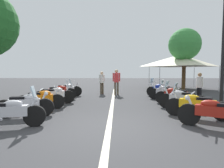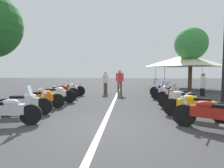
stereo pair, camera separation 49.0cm
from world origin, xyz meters
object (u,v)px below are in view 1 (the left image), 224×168
at_px(motorcycle_left_row_3, 54,95).
at_px(motorcycle_left_row_5, 66,89).
at_px(motorcycle_right_row_4, 166,92).
at_px(bystander_2, 199,85).
at_px(motorcycle_right_row_1, 196,105).
at_px(event_tent, 180,61).
at_px(motorcycle_right_row_0, 217,113).
at_px(bystander_0, 116,80).
at_px(street_lamp_twin_globe, 224,27).
at_px(motorcycle_left_row_4, 59,92).
at_px(roadside_tree_0, 185,45).
at_px(bystander_1, 102,81).
at_px(motorcycle_right_row_5, 161,90).
at_px(motorcycle_right_row_3, 175,95).
at_px(motorcycle_left_row_1, 25,104).
at_px(motorcycle_right_row_2, 182,99).
at_px(motorcycle_left_row_0, 8,112).
at_px(motorcycle_left_row_2, 41,99).

height_order(motorcycle_left_row_3, motorcycle_left_row_5, motorcycle_left_row_3).
height_order(motorcycle_right_row_4, bystander_2, bystander_2).
relative_size(motorcycle_right_row_1, event_tent, 0.37).
xyz_separation_m(motorcycle_left_row_5, motorcycle_right_row_0, (-6.44, -6.12, -0.00)).
bearing_deg(motorcycle_left_row_5, bystander_0, -1.35).
xyz_separation_m(motorcycle_right_row_0, street_lamp_twin_globe, (2.34, -1.46, 2.94)).
relative_size(street_lamp_twin_globe, bystander_0, 2.82).
distance_m(motorcycle_left_row_4, street_lamp_twin_globe, 8.56).
bearing_deg(motorcycle_right_row_0, bystander_0, -38.61).
relative_size(motorcycle_right_row_0, roadside_tree_0, 0.36).
bearing_deg(bystander_1, motorcycle_right_row_5, 19.95).
bearing_deg(roadside_tree_0, motorcycle_right_row_3, 157.15).
xyz_separation_m(motorcycle_left_row_3, motorcycle_left_row_4, (1.22, 0.17, 0.00)).
xyz_separation_m(motorcycle_right_row_4, bystander_1, (2.79, 3.86, 0.49)).
xyz_separation_m(motorcycle_right_row_0, bystander_0, (7.43, 2.85, 0.58)).
distance_m(motorcycle_left_row_3, event_tent, 12.34).
distance_m(motorcycle_left_row_1, roadside_tree_0, 13.65).
distance_m(motorcycle_right_row_2, street_lamp_twin_globe, 3.30).
distance_m(motorcycle_left_row_4, motorcycle_right_row_4, 6.08).
height_order(motorcycle_left_row_1, motorcycle_left_row_4, motorcycle_left_row_4).
height_order(motorcycle_left_row_0, street_lamp_twin_globe, street_lamp_twin_globe).
height_order(motorcycle_left_row_3, roadside_tree_0, roadside_tree_0).
bearing_deg(motorcycle_left_row_5, motorcycle_left_row_0, -106.59).
distance_m(motorcycle_right_row_0, bystander_1, 8.81).
distance_m(bystander_1, event_tent, 8.23).
xyz_separation_m(motorcycle_right_row_5, event_tent, (5.59, -3.03, 2.18)).
distance_m(motorcycle_right_row_1, motorcycle_right_row_4, 3.87).
bearing_deg(motorcycle_right_row_2, motorcycle_right_row_0, 123.04).
height_order(motorcycle_left_row_3, motorcycle_right_row_0, motorcycle_left_row_3).
bearing_deg(motorcycle_left_row_0, motorcycle_left_row_2, 77.77).
xyz_separation_m(street_lamp_twin_globe, bystander_2, (2.24, -0.12, -2.49)).
bearing_deg(motorcycle_right_row_2, motorcycle_left_row_1, 44.67).
height_order(motorcycle_left_row_5, street_lamp_twin_globe, street_lamp_twin_globe).
bearing_deg(bystander_0, motorcycle_left_row_4, 125.50).
xyz_separation_m(motorcycle_left_row_3, motorcycle_right_row_1, (-2.57, -5.91, -0.00)).
relative_size(bystander_0, bystander_2, 1.13).
relative_size(motorcycle_right_row_3, bystander_0, 1.05).
bearing_deg(bystander_0, motorcycle_left_row_0, 156.75).
bearing_deg(motorcycle_right_row_5, motorcycle_left_row_3, 57.99).
distance_m(motorcycle_left_row_5, bystander_1, 2.68).
bearing_deg(motorcycle_right_row_4, motorcycle_right_row_3, 128.86).
xyz_separation_m(motorcycle_left_row_1, motorcycle_left_row_5, (5.24, 0.03, 0.01)).
relative_size(motorcycle_right_row_0, motorcycle_right_row_2, 1.05).
xyz_separation_m(motorcycle_left_row_0, street_lamp_twin_globe, (2.41, -7.40, 2.93)).
height_order(street_lamp_twin_globe, event_tent, street_lamp_twin_globe).
bearing_deg(motorcycle_right_row_3, motorcycle_left_row_0, 61.74).
relative_size(motorcycle_right_row_1, motorcycle_right_row_3, 1.05).
bearing_deg(street_lamp_twin_globe, motorcycle_right_row_3, 44.53).
xyz_separation_m(motorcycle_right_row_4, bystander_2, (-0.52, -1.62, 0.45)).
relative_size(motorcycle_left_row_5, event_tent, 0.38).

